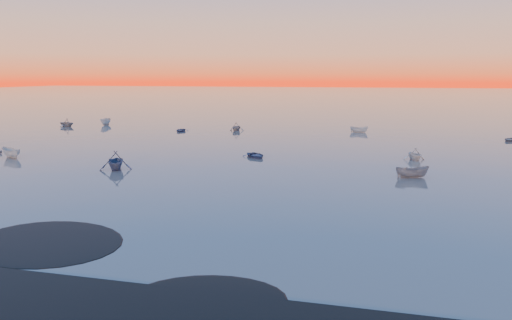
% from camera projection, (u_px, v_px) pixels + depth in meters
% --- Properties ---
extents(ground, '(600.00, 600.00, 0.00)m').
position_uv_depth(ground, '(335.00, 118.00, 123.79)').
color(ground, '#6B6159').
rests_on(ground, ground).
extents(mud_lobes, '(140.00, 6.00, 0.07)m').
position_uv_depth(mud_lobes, '(155.00, 269.00, 27.41)').
color(mud_lobes, black).
rests_on(mud_lobes, ground).
extents(moored_fleet, '(124.00, 58.00, 1.20)m').
position_uv_depth(moored_fleet, '(306.00, 142.00, 78.94)').
color(moored_fleet, silver).
rests_on(moored_fleet, ground).
extents(boat_near_left, '(3.87, 3.48, 0.92)m').
position_uv_depth(boat_near_left, '(256.00, 157.00, 64.54)').
color(boat_near_left, '#3B4B72').
rests_on(boat_near_left, ground).
extents(boat_near_center, '(2.31, 3.75, 1.21)m').
position_uv_depth(boat_near_center, '(412.00, 178.00, 51.86)').
color(boat_near_center, slate).
rests_on(boat_near_center, ground).
extents(boat_near_right, '(3.69, 2.63, 1.18)m').
position_uv_depth(boat_near_right, '(415.00, 160.00, 62.60)').
color(boat_near_right, silver).
rests_on(boat_near_right, ground).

